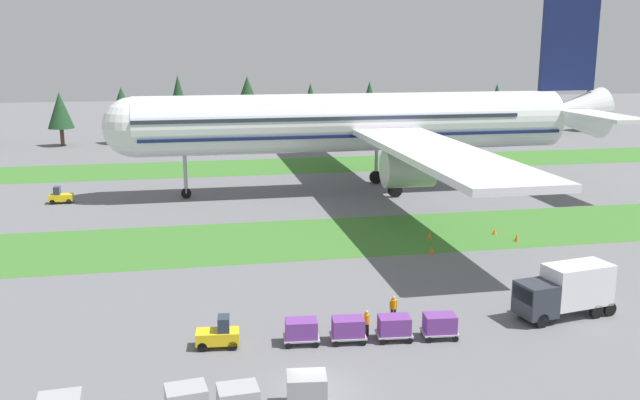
{
  "coord_description": "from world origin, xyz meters",
  "views": [
    {
      "loc": [
        -6.34,
        -33.76,
        18.08
      ],
      "look_at": [
        5.56,
        27.61,
        4.0
      ],
      "focal_mm": 39.07,
      "sensor_mm": 36.0,
      "label": 1
    }
  ],
  "objects_px": {
    "airliner": "(367,122)",
    "ground_crew_loader": "(393,307)",
    "catering_truck": "(566,289)",
    "uld_container_3": "(307,391)",
    "pushback_tractor": "(60,196)",
    "taxiway_marker_2": "(517,238)",
    "taxiway_marker_3": "(495,231)",
    "baggage_tug": "(219,335)",
    "cargo_dolly_fourth": "(440,324)",
    "cargo_dolly_lead": "(301,330)",
    "ground_crew_marshaller": "(366,322)",
    "cargo_dolly_second": "(348,328)",
    "taxiway_marker_1": "(432,250)",
    "taxiway_marker_0": "(430,235)",
    "cargo_dolly_third": "(394,326)"
  },
  "relations": [
    {
      "from": "baggage_tug",
      "to": "cargo_dolly_fourth",
      "type": "height_order",
      "value": "baggage_tug"
    },
    {
      "from": "ground_crew_marshaller",
      "to": "taxiway_marker_2",
      "type": "height_order",
      "value": "ground_crew_marshaller"
    },
    {
      "from": "ground_crew_loader",
      "to": "taxiway_marker_2",
      "type": "relative_size",
      "value": 2.52
    },
    {
      "from": "pushback_tractor",
      "to": "taxiway_marker_2",
      "type": "bearing_deg",
      "value": 60.84
    },
    {
      "from": "cargo_dolly_fourth",
      "to": "cargo_dolly_second",
      "type": "bearing_deg",
      "value": 90.0
    },
    {
      "from": "cargo_dolly_lead",
      "to": "baggage_tug",
      "type": "bearing_deg",
      "value": 90.0
    },
    {
      "from": "taxiway_marker_2",
      "to": "taxiway_marker_3",
      "type": "height_order",
      "value": "taxiway_marker_2"
    },
    {
      "from": "ground_crew_marshaller",
      "to": "uld_container_3",
      "type": "xyz_separation_m",
      "value": [
        -5.21,
        -7.95,
        -0.05
      ]
    },
    {
      "from": "baggage_tug",
      "to": "ground_crew_marshaller",
      "type": "relative_size",
      "value": 1.56
    },
    {
      "from": "baggage_tug",
      "to": "uld_container_3",
      "type": "bearing_deg",
      "value": -148.41
    },
    {
      "from": "ground_crew_loader",
      "to": "uld_container_3",
      "type": "bearing_deg",
      "value": 46.56
    },
    {
      "from": "cargo_dolly_second",
      "to": "uld_container_3",
      "type": "bearing_deg",
      "value": 157.45
    },
    {
      "from": "airliner",
      "to": "ground_crew_marshaller",
      "type": "xyz_separation_m",
      "value": [
        -11.27,
        -43.18,
        -7.73
      ]
    },
    {
      "from": "uld_container_3",
      "to": "taxiway_marker_1",
      "type": "bearing_deg",
      "value": 57.41
    },
    {
      "from": "cargo_dolly_lead",
      "to": "catering_truck",
      "type": "distance_m",
      "value": 18.28
    },
    {
      "from": "cargo_dolly_lead",
      "to": "cargo_dolly_second",
      "type": "relative_size",
      "value": 1.0
    },
    {
      "from": "ground_crew_loader",
      "to": "ground_crew_marshaller",
      "type": "bearing_deg",
      "value": 35.14
    },
    {
      "from": "uld_container_3",
      "to": "taxiway_marker_2",
      "type": "distance_m",
      "value": 35.97
    },
    {
      "from": "pushback_tractor",
      "to": "uld_container_3",
      "type": "height_order",
      "value": "pushback_tractor"
    },
    {
      "from": "taxiway_marker_2",
      "to": "taxiway_marker_3",
      "type": "distance_m",
      "value": 2.89
    },
    {
      "from": "cargo_dolly_second",
      "to": "cargo_dolly_third",
      "type": "distance_m",
      "value": 2.9
    },
    {
      "from": "airliner",
      "to": "taxiway_marker_0",
      "type": "xyz_separation_m",
      "value": [
        0.45,
        -22.25,
        -8.37
      ]
    },
    {
      "from": "cargo_dolly_fourth",
      "to": "ground_crew_marshaller",
      "type": "bearing_deg",
      "value": 81.26
    },
    {
      "from": "cargo_dolly_fourth",
      "to": "taxiway_marker_1",
      "type": "xyz_separation_m",
      "value": [
        5.72,
        17.22,
        -0.61
      ]
    },
    {
      "from": "cargo_dolly_lead",
      "to": "ground_crew_loader",
      "type": "bearing_deg",
      "value": -64.46
    },
    {
      "from": "catering_truck",
      "to": "taxiway_marker_3",
      "type": "relative_size",
      "value": 13.69
    },
    {
      "from": "ground_crew_loader",
      "to": "taxiway_marker_0",
      "type": "height_order",
      "value": "ground_crew_loader"
    },
    {
      "from": "baggage_tug",
      "to": "ground_crew_marshaller",
      "type": "bearing_deg",
      "value": -85.66
    },
    {
      "from": "taxiway_marker_3",
      "to": "ground_crew_marshaller",
      "type": "bearing_deg",
      "value": -131.12
    },
    {
      "from": "airliner",
      "to": "taxiway_marker_1",
      "type": "height_order",
      "value": "airliner"
    },
    {
      "from": "ground_crew_marshaller",
      "to": "taxiway_marker_2",
      "type": "bearing_deg",
      "value": 10.96
    },
    {
      "from": "catering_truck",
      "to": "taxiway_marker_1",
      "type": "bearing_deg",
      "value": 3.84
    },
    {
      "from": "ground_crew_marshaller",
      "to": "uld_container_3",
      "type": "distance_m",
      "value": 9.5
    },
    {
      "from": "airliner",
      "to": "ground_crew_loader",
      "type": "xyz_separation_m",
      "value": [
        -8.85,
        -41.04,
        -7.73
      ]
    },
    {
      "from": "cargo_dolly_third",
      "to": "pushback_tractor",
      "type": "height_order",
      "value": "pushback_tractor"
    },
    {
      "from": "ground_crew_marshaller",
      "to": "taxiway_marker_1",
      "type": "relative_size",
      "value": 2.8
    },
    {
      "from": "taxiway_marker_1",
      "to": "taxiway_marker_3",
      "type": "height_order",
      "value": "taxiway_marker_1"
    },
    {
      "from": "cargo_dolly_second",
      "to": "ground_crew_marshaller",
      "type": "distance_m",
      "value": 1.45
    },
    {
      "from": "catering_truck",
      "to": "uld_container_3",
      "type": "relative_size",
      "value": 3.63
    },
    {
      "from": "cargo_dolly_second",
      "to": "cargo_dolly_third",
      "type": "height_order",
      "value": "same"
    },
    {
      "from": "airliner",
      "to": "ground_crew_loader",
      "type": "distance_m",
      "value": 42.69
    },
    {
      "from": "taxiway_marker_3",
      "to": "cargo_dolly_third",
      "type": "bearing_deg",
      "value": -127.52
    },
    {
      "from": "ground_crew_marshaller",
      "to": "catering_truck",
      "type": "bearing_deg",
      "value": -29.91
    },
    {
      "from": "catering_truck",
      "to": "uld_container_3",
      "type": "xyz_separation_m",
      "value": [
        -19.22,
        -8.58,
        -1.06
      ]
    },
    {
      "from": "catering_truck",
      "to": "taxiway_marker_0",
      "type": "distance_m",
      "value": 20.49
    },
    {
      "from": "cargo_dolly_lead",
      "to": "taxiway_marker_2",
      "type": "bearing_deg",
      "value": -46.4
    },
    {
      "from": "taxiway_marker_0",
      "to": "taxiway_marker_3",
      "type": "xyz_separation_m",
      "value": [
        6.65,
        0.12,
        -0.04
      ]
    },
    {
      "from": "cargo_dolly_second",
      "to": "ground_crew_marshaller",
      "type": "height_order",
      "value": "ground_crew_marshaller"
    },
    {
      "from": "cargo_dolly_second",
      "to": "catering_truck",
      "type": "height_order",
      "value": "catering_truck"
    },
    {
      "from": "baggage_tug",
      "to": "uld_container_3",
      "type": "xyz_separation_m",
      "value": [
        4.01,
        -8.09,
        0.08
      ]
    }
  ]
}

